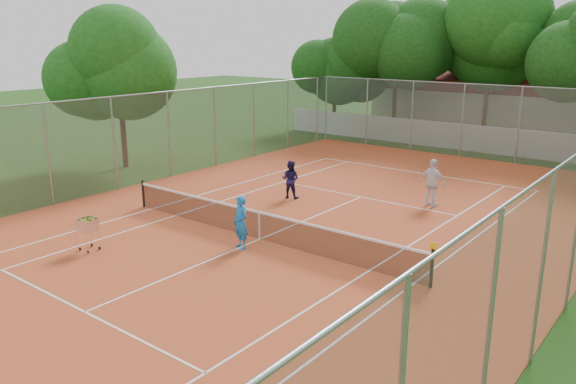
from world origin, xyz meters
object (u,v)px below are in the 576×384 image
Objects in this scene: tennis_net at (260,225)px; player_near at (241,222)px; clubhouse at (498,97)px; player_far_left at (290,179)px; player_far_right at (432,183)px; ball_hopper at (88,233)px.

player_near reaches higher than tennis_net.
player_near is (2.05, -29.94, -1.34)m from clubhouse.
player_far_left is at bearing 128.56° from player_near.
ball_hopper is at bearing 66.29° from player_far_right.
ball_hopper is (-3.57, -3.03, -0.28)m from player_near.
clubhouse is at bearing -71.30° from player_far_right.
player_far_left is at bearing -90.60° from clubhouse.
tennis_net is 7.05× the size of player_near.
player_far_right is (5.08, 2.42, 0.16)m from player_far_left.
tennis_net is 5.30m from ball_hopper.
ball_hopper is (-1.26, -8.52, -0.22)m from player_far_left.
player_far_right is (4.82, -22.03, -1.24)m from clubhouse.
tennis_net is at bearing 100.47° from player_far_left.
ball_hopper is (-6.33, -10.94, -0.38)m from player_far_right.
clubhouse is 10.58× the size of player_far_left.
clubhouse is 30.04m from player_near.
player_near is at bearing 77.08° from player_far_right.
player_near reaches higher than ball_hopper.
player_far_right is (2.77, 7.91, 0.10)m from player_near.
player_near is (0.05, -0.94, 0.35)m from tennis_net.
tennis_net is at bearing 74.33° from player_far_right.
tennis_net is 10.64× the size of ball_hopper.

